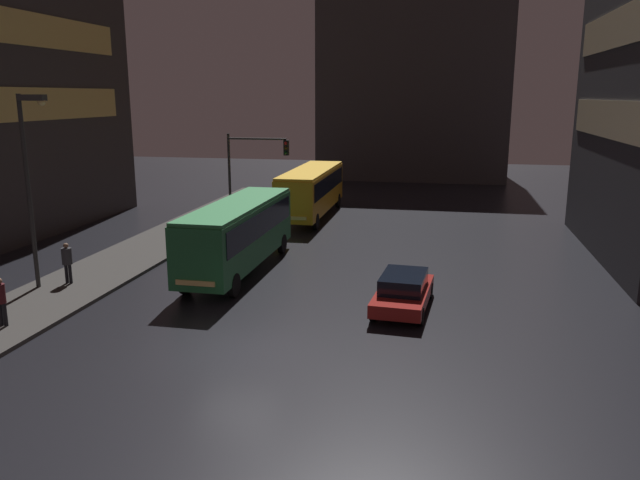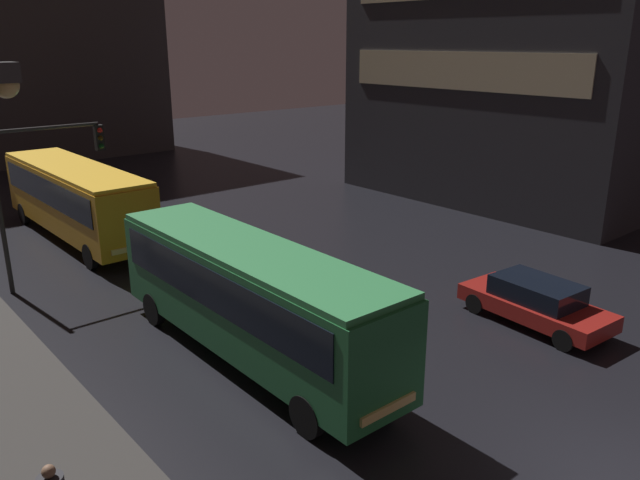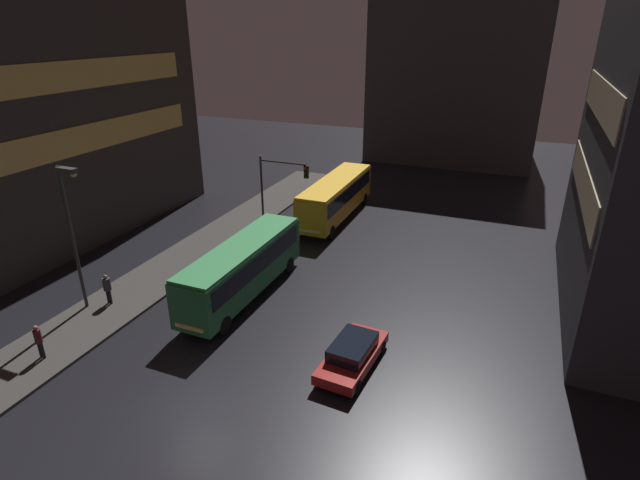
{
  "view_description": "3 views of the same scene",
  "coord_description": "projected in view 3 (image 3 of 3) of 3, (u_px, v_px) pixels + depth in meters",
  "views": [
    {
      "loc": [
        6.47,
        -18.03,
        8.05
      ],
      "look_at": [
        1.04,
        8.81,
        1.69
      ],
      "focal_mm": 35.0,
      "sensor_mm": 36.0,
      "label": 1
    },
    {
      "loc": [
        -11.38,
        -4.01,
        8.34
      ],
      "look_at": [
        1.35,
        10.88,
        2.06
      ],
      "focal_mm": 35.0,
      "sensor_mm": 36.0,
      "label": 2
    },
    {
      "loc": [
        10.8,
        -12.9,
        14.55
      ],
      "look_at": [
        0.53,
        12.26,
        2.74
      ],
      "focal_mm": 28.0,
      "sensor_mm": 36.0,
      "label": 3
    }
  ],
  "objects": [
    {
      "name": "bus_near",
      "position": [
        242.0,
        265.0,
        28.22
      ],
      "size": [
        2.45,
        10.36,
        3.25
      ],
      "rotation": [
        0.0,
        0.0,
        3.13
      ],
      "color": "#236B38",
      "rests_on": "ground"
    },
    {
      "name": "pedestrian_mid",
      "position": [
        38.0,
        339.0,
        23.02
      ],
      "size": [
        0.47,
        0.47,
        1.75
      ],
      "rotation": [
        0.0,
        0.0,
        3.85
      ],
      "color": "black",
      "rests_on": "sidewalk_left"
    },
    {
      "name": "ground_plane",
      "position": [
        196.0,
        409.0,
        20.49
      ],
      "size": [
        120.0,
        120.0,
        0.0
      ],
      "primitive_type": "plane",
      "color": "black"
    },
    {
      "name": "traffic_light_main",
      "position": [
        278.0,
        183.0,
        36.02
      ],
      "size": [
        3.83,
        0.35,
        5.83
      ],
      "color": "#2D2D2D",
      "rests_on": "ground"
    },
    {
      "name": "street_lamp_sidewalk",
      "position": [
        72.0,
        218.0,
        25.52
      ],
      "size": [
        1.25,
        0.36,
        7.98
      ],
      "color": "#2D2D2D",
      "rests_on": "sidewalk_left"
    },
    {
      "name": "car_taxi",
      "position": [
        352.0,
        354.0,
        22.74
      ],
      "size": [
        2.22,
        4.7,
        1.4
      ],
      "rotation": [
        0.0,
        0.0,
        3.07
      ],
      "color": "maroon",
      "rests_on": "ground"
    },
    {
      "name": "sidewalk_left",
      "position": [
        170.0,
        269.0,
        32.07
      ],
      "size": [
        4.0,
        48.0,
        0.15
      ],
      "color": "#3D3A38",
      "rests_on": "ground"
    },
    {
      "name": "pedestrian_near",
      "position": [
        107.0,
        286.0,
        27.54
      ],
      "size": [
        0.49,
        0.49,
        1.78
      ],
      "rotation": [
        0.0,
        0.0,
        4.54
      ],
      "color": "black",
      "rests_on": "sidewalk_left"
    },
    {
      "name": "bus_far",
      "position": [
        336.0,
        195.0,
        39.86
      ],
      "size": [
        2.57,
        11.03,
        3.25
      ],
      "rotation": [
        0.0,
        0.0,
        3.15
      ],
      "color": "orange",
      "rests_on": "ground"
    },
    {
      "name": "building_far_backdrop",
      "position": [
        458.0,
        71.0,
        55.67
      ],
      "size": [
        18.07,
        12.0,
        19.42
      ],
      "color": "#383333",
      "rests_on": "ground"
    }
  ]
}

